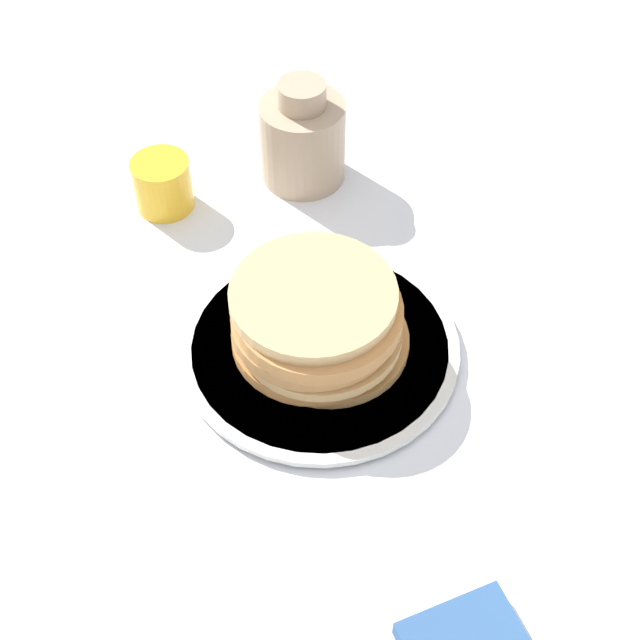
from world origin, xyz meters
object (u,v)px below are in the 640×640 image
Objects in this scene: plate at (320,349)px; pancake_stack at (317,323)px; juice_glass at (163,184)px; cream_jug at (303,138)px.

pancake_stack is (-0.00, 0.00, 0.05)m from plate.
pancake_stack reaches higher than juice_glass.
pancake_stack is 0.30m from cream_jug.
plate is 1.63× the size of pancake_stack.
pancake_stack reaches higher than plate.
plate is 0.05m from pancake_stack.
juice_glass is (0.24, 0.18, -0.02)m from pancake_stack.
plate is 0.30m from juice_glass.
pancake_stack is 0.30m from juice_glass.
pancake_stack is at bearing -143.80° from juice_glass.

